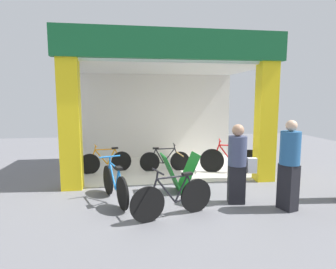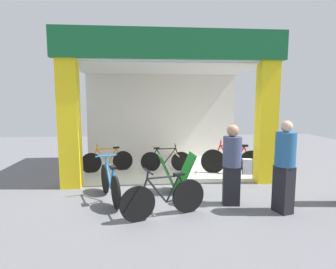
% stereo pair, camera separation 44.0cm
% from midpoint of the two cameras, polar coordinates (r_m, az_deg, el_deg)
% --- Properties ---
extents(ground_plane, '(18.55, 18.55, 0.00)m').
position_cam_midpoint_polar(ground_plane, '(7.07, 2.40, -10.15)').
color(ground_plane, slate).
rests_on(ground_plane, ground).
extents(shop_facade, '(5.48, 3.59, 3.72)m').
position_cam_midpoint_polar(shop_facade, '(8.39, 1.00, 6.44)').
color(shop_facade, beige).
rests_on(shop_facade, ground).
extents(bicycle_inside_0, '(1.46, 0.47, 0.82)m').
position_cam_midpoint_polar(bicycle_inside_0, '(8.28, -10.82, -5.30)').
color(bicycle_inside_0, black).
rests_on(bicycle_inside_0, ground).
extents(bicycle_inside_1, '(1.48, 0.40, 0.81)m').
position_cam_midpoint_polar(bicycle_inside_1, '(8.20, 1.06, -5.34)').
color(bicycle_inside_1, black).
rests_on(bicycle_inside_1, ground).
extents(bicycle_inside_2, '(1.71, 0.56, 0.97)m').
position_cam_midpoint_polar(bicycle_inside_2, '(8.16, 14.53, -5.20)').
color(bicycle_inside_2, black).
rests_on(bicycle_inside_2, ground).
extents(bicycle_parked_0, '(1.55, 0.59, 0.89)m').
position_cam_midpoint_polar(bicycle_parked_0, '(5.12, 1.75, -12.85)').
color(bicycle_parked_0, black).
rests_on(bicycle_parked_0, ground).
extents(bicycle_parked_1, '(0.61, 1.57, 0.91)m').
position_cam_midpoint_polar(bicycle_parked_1, '(5.99, -9.71, -9.85)').
color(bicycle_parked_1, black).
rests_on(bicycle_parked_1, ground).
extents(sandwich_board_sign, '(0.86, 0.63, 0.90)m').
position_cam_midpoint_polar(sandwich_board_sign, '(6.41, 3.68, -7.84)').
color(sandwich_board_sign, '#197226').
rests_on(sandwich_board_sign, ground).
extents(pedestrian_0, '(0.46, 0.46, 1.73)m').
position_cam_midpoint_polar(pedestrian_0, '(5.69, 24.83, -5.72)').
color(pedestrian_0, black).
rests_on(pedestrian_0, ground).
extents(pedestrian_1, '(0.61, 0.43, 1.62)m').
position_cam_midpoint_polar(pedestrian_1, '(5.77, 15.21, -5.76)').
color(pedestrian_1, black).
rests_on(pedestrian_1, ground).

